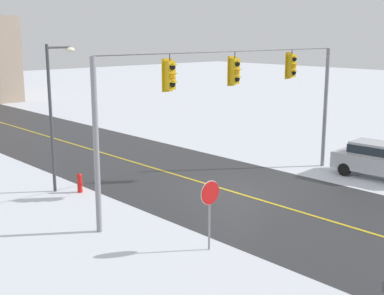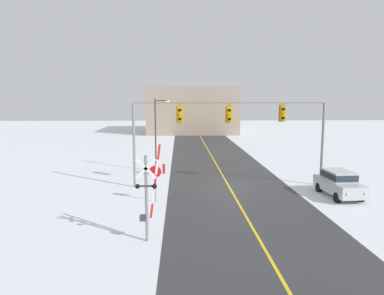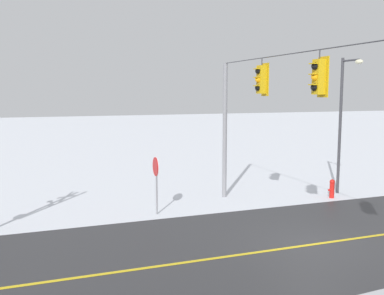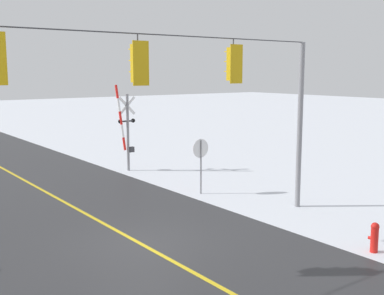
{
  "view_description": "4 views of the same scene",
  "coord_description": "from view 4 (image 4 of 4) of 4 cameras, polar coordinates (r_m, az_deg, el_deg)",
  "views": [
    {
      "loc": [
        -16.42,
        -15.14,
        6.93
      ],
      "look_at": [
        -3.29,
        -0.86,
        2.67
      ],
      "focal_mm": 48.59,
      "sensor_mm": 36.0,
      "label": 1
    },
    {
      "loc": [
        -3.69,
        -25.31,
        6.48
      ],
      "look_at": [
        -2.86,
        -2.74,
        3.32
      ],
      "focal_mm": 32.49,
      "sensor_mm": 36.0,
      "label": 2
    },
    {
      "loc": [
        11.55,
        -8.45,
        4.91
      ],
      "look_at": [
        -2.6,
        -3.24,
        3.01
      ],
      "focal_mm": 41.27,
      "sensor_mm": 36.0,
      "label": 3
    },
    {
      "loc": [
        7.18,
        12.37,
        5.13
      ],
      "look_at": [
        -3.86,
        -2.58,
        2.26
      ],
      "focal_mm": 46.02,
      "sensor_mm": 36.0,
      "label": 4
    }
  ],
  "objects": [
    {
      "name": "railroad_crossing",
      "position": [
        25.72,
        -7.58,
        2.29
      ],
      "size": [
        1.17,
        0.31,
        4.48
      ],
      "color": "gray",
      "rests_on": "ground"
    },
    {
      "name": "stop_sign",
      "position": [
        20.67,
        1.0,
        -0.74
      ],
      "size": [
        0.8,
        0.09,
        2.35
      ],
      "color": "gray",
      "rests_on": "ground"
    },
    {
      "name": "signal_span",
      "position": [
        14.32,
        -6.5,
        5.37
      ],
      "size": [
        14.2,
        0.47,
        6.22
      ],
      "color": "gray",
      "rests_on": "ground"
    },
    {
      "name": "ground_plane",
      "position": [
        15.2,
        -6.06,
        -11.01
      ],
      "size": [
        160.0,
        160.0,
        0.0
      ],
      "primitive_type": "plane",
      "color": "silver"
    },
    {
      "name": "fire_hydrant",
      "position": [
        15.22,
        20.39,
        -9.64
      ],
      "size": [
        0.24,
        0.31,
        0.88
      ],
      "color": "red",
      "rests_on": "ground"
    }
  ]
}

